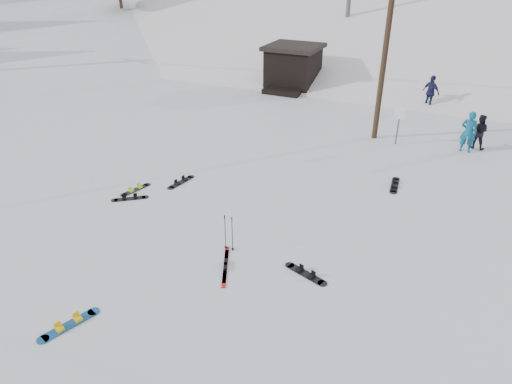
% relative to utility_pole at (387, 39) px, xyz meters
% --- Properties ---
extents(ground, '(200.00, 200.00, 0.00)m').
position_rel_utility_pole_xyz_m(ground, '(-2.00, -14.00, -4.68)').
color(ground, white).
rests_on(ground, ground).
extents(ski_slope, '(60.00, 85.24, 65.97)m').
position_rel_utility_pole_xyz_m(ski_slope, '(-2.00, 41.00, -16.68)').
color(ski_slope, white).
rests_on(ski_slope, ground).
extents(ridge_left, '(47.54, 95.03, 58.38)m').
position_rel_utility_pole_xyz_m(ridge_left, '(-38.00, 34.00, -15.68)').
color(ridge_left, white).
rests_on(ridge_left, ground).
extents(treeline_left, '(20.00, 64.00, 10.00)m').
position_rel_utility_pole_xyz_m(treeline_left, '(-36.00, 26.00, -4.68)').
color(treeline_left, black).
rests_on(treeline_left, ground).
extents(treeline_crest, '(50.00, 6.00, 10.00)m').
position_rel_utility_pole_xyz_m(treeline_crest, '(-2.00, 72.00, -4.68)').
color(treeline_crest, black).
rests_on(treeline_crest, ski_slope).
extents(utility_pole, '(2.00, 0.26, 9.00)m').
position_rel_utility_pole_xyz_m(utility_pole, '(0.00, 0.00, 0.00)').
color(utility_pole, '#3A2819').
rests_on(utility_pole, ground).
extents(trail_sign, '(0.50, 0.09, 1.85)m').
position_rel_utility_pole_xyz_m(trail_sign, '(1.10, -0.42, -3.41)').
color(trail_sign, '#595B60').
rests_on(trail_sign, ground).
extents(lift_hut, '(3.40, 4.10, 2.75)m').
position_rel_utility_pole_xyz_m(lift_hut, '(-7.00, 6.94, -3.32)').
color(lift_hut, black).
rests_on(lift_hut, ground).
extents(hero_snowboard, '(0.72, 1.54, 0.11)m').
position_rel_utility_pole_xyz_m(hero_snowboard, '(-4.01, -15.92, -4.65)').
color(hero_snowboard, '#165194').
rests_on(hero_snowboard, ground).
extents(hero_skis, '(0.93, 1.81, 0.10)m').
position_rel_utility_pole_xyz_m(hero_skis, '(-1.67, -12.19, -4.65)').
color(hero_skis, '#AA1112').
rests_on(hero_skis, ground).
extents(ski_poles, '(0.33, 0.09, 1.20)m').
position_rel_utility_pole_xyz_m(ski_poles, '(-1.97, -11.40, -4.07)').
color(ski_poles, black).
rests_on(ski_poles, ground).
extents(board_scatter_a, '(1.13, 0.94, 0.10)m').
position_rel_utility_pole_xyz_m(board_scatter_a, '(-6.83, -10.12, -4.66)').
color(board_scatter_a, black).
rests_on(board_scatter_a, ground).
extents(board_scatter_b, '(0.45, 1.45, 0.10)m').
position_rel_utility_pole_xyz_m(board_scatter_b, '(-5.86, -8.18, -4.65)').
color(board_scatter_b, black).
rests_on(board_scatter_b, ground).
extents(board_scatter_c, '(0.52, 1.35, 0.10)m').
position_rel_utility_pole_xyz_m(board_scatter_c, '(-7.09, -9.45, -4.66)').
color(board_scatter_c, black).
rests_on(board_scatter_c, ground).
extents(board_scatter_d, '(1.39, 0.65, 0.10)m').
position_rel_utility_pole_xyz_m(board_scatter_d, '(0.57, -11.55, -4.65)').
color(board_scatter_d, black).
rests_on(board_scatter_d, ground).
extents(board_scatter_f, '(0.40, 1.53, 0.11)m').
position_rel_utility_pole_xyz_m(board_scatter_f, '(1.86, -4.84, -4.65)').
color(board_scatter_f, black).
rests_on(board_scatter_f, ground).
extents(skier_teal, '(0.70, 0.48, 1.89)m').
position_rel_utility_pole_xyz_m(skier_teal, '(4.11, 0.02, -3.73)').
color(skier_teal, '#0B5577').
rests_on(skier_teal, ground).
extents(skier_dark, '(0.88, 0.74, 1.61)m').
position_rel_utility_pole_xyz_m(skier_dark, '(4.55, 0.66, -3.87)').
color(skier_dark, black).
rests_on(skier_dark, ground).
extents(skier_navy, '(1.19, 0.99, 1.90)m').
position_rel_utility_pole_xyz_m(skier_navy, '(1.83, 6.02, -3.73)').
color(skier_navy, '#1C1E46').
rests_on(skier_navy, ground).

